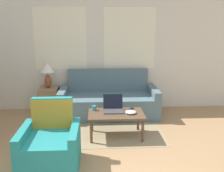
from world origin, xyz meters
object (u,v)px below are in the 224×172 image
object	(u,v)px
couch	(109,102)
cup_navy	(94,108)
tv_remote	(131,109)
coffee_table	(116,116)
snack_bowl	(131,112)
laptop	(113,108)
armchair	(51,147)
table_lamp	(48,72)

from	to	relation	value
couch	cup_navy	world-z (taller)	couch
tv_remote	coffee_table	bearing A→B (deg)	-148.74
couch	snack_bowl	xyz separation A→B (m)	(0.32, -1.16, 0.17)
cup_navy	coffee_table	bearing A→B (deg)	-24.10
coffee_table	cup_navy	size ratio (longest dim) A/B	11.46
snack_bowl	tv_remote	bearing A→B (deg)	81.57
coffee_table	tv_remote	bearing A→B (deg)	31.26
couch	cup_navy	xyz separation A→B (m)	(-0.29, -0.96, 0.18)
laptop	snack_bowl	size ratio (longest dim) A/B	1.82
laptop	snack_bowl	xyz separation A→B (m)	(0.28, -0.15, -0.03)
laptop	armchair	bearing A→B (deg)	-131.49
tv_remote	snack_bowl	bearing A→B (deg)	-98.43
coffee_table	laptop	xyz separation A→B (m)	(-0.04, 0.12, 0.11)
laptop	cup_navy	xyz separation A→B (m)	(-0.33, 0.05, -0.02)
coffee_table	tv_remote	distance (m)	0.32
armchair	tv_remote	distance (m)	1.60
armchair	cup_navy	bearing A→B (deg)	61.89
cup_navy	tv_remote	xyz separation A→B (m)	(0.64, 0.00, -0.03)
laptop	tv_remote	world-z (taller)	laptop
table_lamp	armchair	bearing A→B (deg)	-79.45
couch	table_lamp	bearing A→B (deg)	173.10
coffee_table	couch	bearing A→B (deg)	93.97
table_lamp	tv_remote	xyz separation A→B (m)	(1.60, -1.11, -0.47)
armchair	cup_navy	size ratio (longest dim) A/B	10.80
cup_navy	couch	bearing A→B (deg)	73.26
cup_navy	tv_remote	world-z (taller)	cup_navy
coffee_table	cup_navy	bearing A→B (deg)	155.90
armchair	snack_bowl	size ratio (longest dim) A/B	4.77
couch	table_lamp	size ratio (longest dim) A/B	3.86
armchair	table_lamp	xyz separation A→B (m)	(-0.40, 2.16, 0.63)
laptop	snack_bowl	bearing A→B (deg)	-28.64
couch	cup_navy	bearing A→B (deg)	-106.74
couch	armchair	distance (m)	2.18
table_lamp	snack_bowl	distance (m)	2.10
table_lamp	coffee_table	xyz separation A→B (m)	(1.33, -1.27, -0.53)
coffee_table	snack_bowl	bearing A→B (deg)	-8.99
armchair	table_lamp	bearing A→B (deg)	100.55
couch	tv_remote	size ratio (longest dim) A/B	13.09
coffee_table	snack_bowl	size ratio (longest dim) A/B	5.06
snack_bowl	laptop	bearing A→B (deg)	151.36
snack_bowl	armchair	bearing A→B (deg)	-143.92
cup_navy	table_lamp	bearing A→B (deg)	131.02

